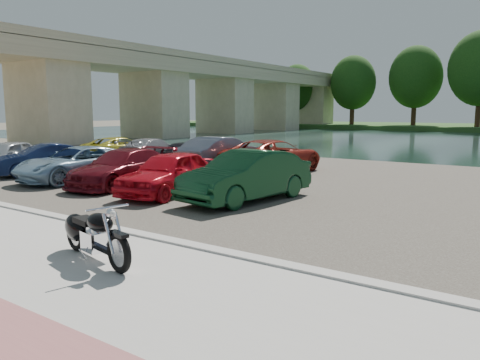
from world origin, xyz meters
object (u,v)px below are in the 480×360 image
object	(u,v)px
motorcycle	(90,233)
car_1	(44,159)
car_0	(5,156)
car_2	(78,164)

from	to	relation	value
motorcycle	car_1	distance (m)	12.72
motorcycle	car_1	world-z (taller)	car_1
motorcycle	car_0	bearing A→B (deg)	169.02
motorcycle	car_0	xyz separation A→B (m)	(-13.56, 5.91, 0.16)
motorcycle	car_2	distance (m)	10.37
motorcycle	car_0	world-z (taller)	car_0
motorcycle	car_2	xyz separation A→B (m)	(-8.49, 5.96, 0.13)
car_0	car_2	size ratio (longest dim) A/B	0.85
car_2	car_0	bearing A→B (deg)	-174.59
car_1	car_2	size ratio (longest dim) A/B	0.83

